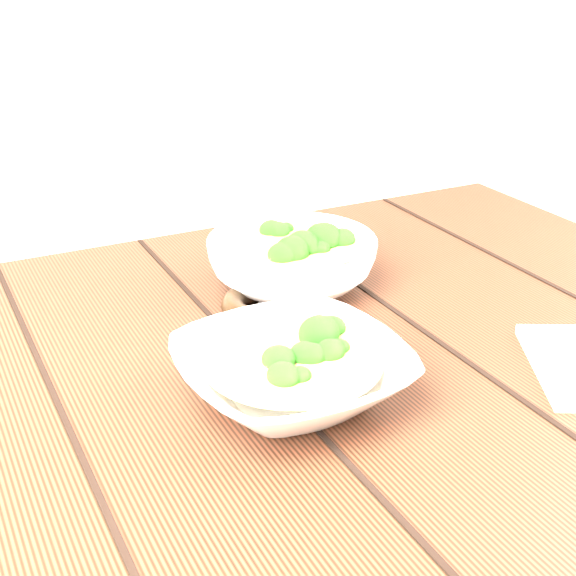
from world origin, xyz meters
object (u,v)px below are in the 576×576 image
Objects in this scene: table at (272,452)px; soup_bowl_back at (292,262)px; trivet at (269,305)px; soup_bowl_front at (292,372)px.

soup_bowl_back is at bearing 55.89° from table.
trivet is at bearing -136.40° from soup_bowl_back.
trivet is at bearing 65.78° from table.
soup_bowl_front is at bearing -108.31° from trivet.
soup_bowl_front reaches higher than trivet.
soup_bowl_front is 0.94× the size of soup_bowl_back.
table is 5.06× the size of soup_bowl_back.
table is 0.17m from trivet.
soup_bowl_front is 2.00× the size of trivet.
table is at bearing -114.22° from trivet.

